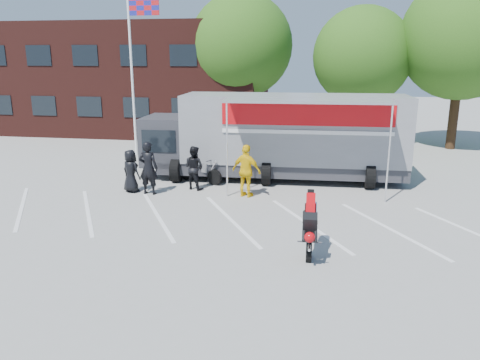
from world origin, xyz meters
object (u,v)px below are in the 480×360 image
(spectator_leather_a, at_px, (131,171))
(parked_motorcycle, at_px, (201,182))
(transporter_truck, at_px, (280,179))
(tree_right, at_px, (463,38))
(spectator_leather_c, at_px, (194,168))
(stunt_bike_rider, at_px, (308,251))
(spectator_leather_b, at_px, (148,168))
(tree_left, at_px, (241,46))
(spectator_hivis, at_px, (246,171))
(flagpole, at_px, (136,54))
(tree_mid, at_px, (362,56))

(spectator_leather_a, bearing_deg, parked_motorcycle, -116.34)
(transporter_truck, xyz_separation_m, parked_motorcycle, (-3.15, -1.10, 0.00))
(tree_right, bearing_deg, spectator_leather_c, -139.01)
(transporter_truck, bearing_deg, stunt_bike_rider, -81.43)
(spectator_leather_b, bearing_deg, tree_left, -91.35)
(stunt_bike_rider, xyz_separation_m, spectator_leather_c, (-4.51, 5.28, 0.84))
(parked_motorcycle, bearing_deg, spectator_hivis, -103.40)
(flagpole, xyz_separation_m, tree_left, (4.24, 6.00, 0.51))
(tree_mid, bearing_deg, spectator_leather_b, -125.28)
(stunt_bike_rider, bearing_deg, flagpole, 127.32)
(tree_mid, bearing_deg, spectator_hivis, -112.27)
(tree_left, xyz_separation_m, transporter_truck, (3.31, -9.70, -5.57))
(tree_left, distance_m, spectator_hivis, 13.49)
(flagpole, bearing_deg, spectator_hivis, -44.64)
(spectator_leather_a, relative_size, spectator_hivis, 0.84)
(transporter_truck, height_order, parked_motorcycle, transporter_truck)
(parked_motorcycle, height_order, spectator_leather_b, spectator_leather_b)
(tree_right, height_order, stunt_bike_rider, tree_right)
(tree_left, distance_m, spectator_leather_c, 12.70)
(parked_motorcycle, distance_m, spectator_leather_a, 2.94)
(flagpole, relative_size, stunt_bike_rider, 4.31)
(spectator_leather_c, bearing_deg, spectator_leather_a, 40.03)
(tree_left, distance_m, tree_mid, 7.10)
(flagpole, height_order, spectator_leather_a, flagpole)
(flagpole, height_order, stunt_bike_rider, flagpole)
(transporter_truck, relative_size, parked_motorcycle, 5.18)
(parked_motorcycle, xyz_separation_m, spectator_leather_b, (-1.46, -1.93, 0.99))
(tree_left, height_order, stunt_bike_rider, tree_left)
(tree_right, distance_m, spectator_leather_b, 18.08)
(tree_right, xyz_separation_m, transporter_truck, (-8.69, -8.20, -5.88))
(tree_mid, height_order, spectator_leather_b, tree_mid)
(spectator_leather_a, xyz_separation_m, spectator_leather_b, (0.75, -0.16, 0.18))
(parked_motorcycle, distance_m, spectator_leather_c, 1.29)
(parked_motorcycle, bearing_deg, spectator_leather_a, 153.17)
(flagpole, height_order, parked_motorcycle, flagpole)
(tree_mid, height_order, transporter_truck, tree_mid)
(transporter_truck, relative_size, spectator_leather_c, 6.51)
(tree_mid, bearing_deg, parked_motorcycle, -124.92)
(flagpole, relative_size, spectator_leather_c, 4.78)
(spectator_leather_c, bearing_deg, tree_mid, -101.90)
(flagpole, distance_m, spectator_hivis, 10.07)
(flagpole, bearing_deg, tree_right, 15.48)
(spectator_leather_a, bearing_deg, stunt_bike_rider, 171.24)
(stunt_bike_rider, bearing_deg, spectator_hivis, 115.79)
(spectator_leather_b, relative_size, spectator_hivis, 1.03)
(tree_mid, height_order, tree_right, tree_right)
(tree_left, height_order, parked_motorcycle, tree_left)
(stunt_bike_rider, height_order, spectator_hivis, spectator_hivis)
(flagpole, relative_size, spectator_leather_a, 4.98)
(parked_motorcycle, height_order, spectator_hivis, spectator_hivis)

